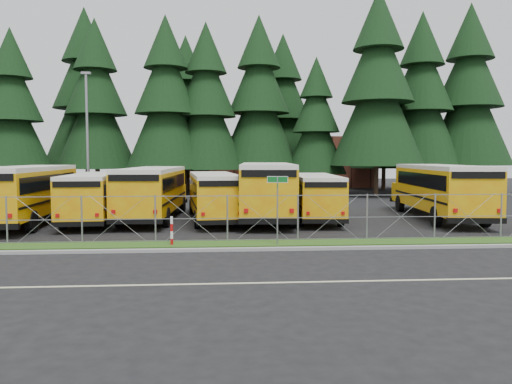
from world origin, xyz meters
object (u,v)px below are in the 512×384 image
(striped_bollard, at_px, (172,231))
(street_sign, at_px, (277,195))
(bus_2, at_px, (95,198))
(bus_4, at_px, (213,197))
(light_standard, at_px, (87,132))
(bus_3, at_px, (154,194))
(bus_east, at_px, (439,192))
(bus_6, at_px, (315,197))
(bus_0, at_px, (0,196))
(bus_1, at_px, (29,195))
(bus_5, at_px, (266,191))

(striped_bollard, bearing_deg, street_sign, -2.70)
(bus_2, distance_m, bus_4, 6.46)
(bus_4, xyz_separation_m, light_standard, (-9.89, 11.83, 4.17))
(bus_3, xyz_separation_m, street_sign, (6.08, -8.94, 0.55))
(striped_bollard, bearing_deg, bus_east, 28.26)
(street_sign, relative_size, light_standard, 0.28)
(bus_6, bearing_deg, light_standard, 147.27)
(bus_3, height_order, bus_6, bus_3)
(bus_6, distance_m, bus_east, 7.22)
(bus_2, relative_size, street_sign, 3.62)
(bus_0, distance_m, light_standard, 12.19)
(bus_east, bearing_deg, bus_1, -172.65)
(bus_2, xyz_separation_m, bus_3, (3.06, 0.88, 0.15))
(bus_5, relative_size, striped_bollard, 10.24)
(bus_0, xyz_separation_m, bus_4, (11.83, -0.51, -0.06))
(bus_3, distance_m, bus_5, 6.45)
(bus_2, distance_m, light_standard, 13.12)
(bus_3, bearing_deg, street_sign, -53.23)
(bus_3, bearing_deg, striped_bollard, -75.61)
(street_sign, relative_size, striped_bollard, 2.34)
(bus_3, height_order, street_sign, bus_3)
(bus_0, relative_size, street_sign, 3.80)
(bus_5, height_order, striped_bollard, bus_5)
(bus_2, xyz_separation_m, bus_6, (12.24, 0.13, -0.05))
(bus_0, bearing_deg, bus_1, -32.22)
(striped_bollard, xyz_separation_m, light_standard, (-8.33, 19.82, 4.90))
(bus_0, bearing_deg, bus_6, -4.02)
(bus_5, bearing_deg, bus_east, 1.00)
(bus_1, distance_m, bus_2, 3.39)
(bus_2, xyz_separation_m, street_sign, (9.15, -8.06, 0.70))
(bus_5, height_order, light_standard, light_standard)
(bus_1, bearing_deg, bus_east, -0.45)
(bus_2, relative_size, bus_4, 1.00)
(bus_5, bearing_deg, bus_6, -3.66)
(bus_3, relative_size, street_sign, 4.04)
(bus_2, height_order, street_sign, street_sign)
(bus_4, height_order, light_standard, light_standard)
(bus_0, bearing_deg, bus_east, -3.93)
(street_sign, bearing_deg, bus_0, 149.07)
(bus_5, height_order, street_sign, bus_5)
(bus_0, height_order, bus_3, bus_3)
(street_sign, bearing_deg, bus_5, 87.66)
(bus_4, relative_size, bus_6, 1.04)
(bus_1, xyz_separation_m, bus_3, (6.41, 1.40, -0.06))
(bus_3, xyz_separation_m, bus_5, (6.43, -0.37, 0.12))
(bus_4, height_order, bus_east, bus_east)
(bus_2, height_order, striped_bollard, bus_2)
(bus_1, relative_size, bus_4, 1.16)
(bus_3, height_order, bus_5, bus_5)
(bus_6, distance_m, striped_bollard, 10.88)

